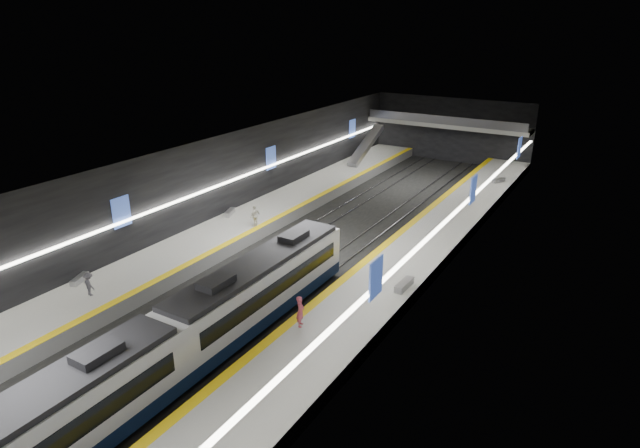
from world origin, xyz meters
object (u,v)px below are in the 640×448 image
Objects in this scene: bench_left_near at (80,279)px; bench_left_far at (230,212)px; bench_right_near at (404,285)px; train at (168,348)px; passenger_left_b at (89,284)px; passenger_right_a at (300,312)px; escalator at (366,145)px; bench_right_far at (499,180)px; passenger_left_a at (255,216)px.

bench_left_near is 0.95× the size of bench_left_far.
bench_left_far is at bearing 167.83° from bench_right_near.
passenger_left_b is at bearing 163.93° from train.
passenger_right_a is 13.80m from passenger_left_b.
train is 7.49m from passenger_right_a.
passenger_right_a is (15.47, 2.99, 0.74)m from bench_left_near.
passenger_left_b is (0.22, -39.12, -1.13)m from escalator.
passenger_left_b is (2.22, -0.83, 0.57)m from bench_left_near.
escalator is at bearing -158.26° from bench_right_far.
bench_left_near is 14.52m from passenger_left_a.
bench_right_far is 0.88× the size of passenger_right_a.
bench_left_far is at bearing -72.70° from passenger_left_b.
bench_left_near is 41.64m from bench_right_far.
bench_left_far is at bearing 122.28° from train.
bench_left_far is 0.91× the size of passenger_left_a.
passenger_left_a reaches higher than bench_left_far.
bench_left_far is 1.09× the size of passenger_left_b.
escalator is 37.80m from passenger_right_a.
train reaches higher than bench_right_far.
train is 22.15m from bench_left_far.
passenger_left_b is at bearing -143.80° from bench_right_near.
passenger_left_b is (-13.26, -3.82, -0.16)m from passenger_right_a.
passenger_left_b reaches higher than bench_right_near.
bench_right_near is (18.57, -4.85, 0.03)m from bench_left_far.
train reaches higher than passenger_right_a.
escalator is 16.22m from bench_right_far.
escalator is 4.77× the size of bench_left_far.
passenger_left_b is at bearing -3.72° from passenger_left_a.
escalator is (-10.00, 41.94, 0.70)m from train.
passenger_left_b reaches higher than bench_left_far.
escalator is 23.36m from bench_left_far.
escalator is at bearing 65.26° from bench_left_far.
bench_right_far is (16.11, -0.80, -1.70)m from escalator.
escalator reaches higher than passenger_right_a.
bench_left_far is (0.18, 15.06, 0.01)m from bench_left_near.
escalator is 38.38m from bench_left_near.
bench_right_far is (18.11, 37.49, 0.01)m from bench_left_near.
escalator is at bearing -79.68° from passenger_left_b.
bench_left_far is 3.90m from passenger_left_a.
escalator is at bearing -173.02° from passenger_left_a.
escalator reaches higher than bench_right_far.
escalator is 4.30× the size of passenger_right_a.
passenger_right_a reaches higher than bench_left_far.
bench_right_near is 1.19× the size of bench_right_far.
escalator is 5.01× the size of bench_left_near.
train reaches higher than passenger_left_a.
train is at bearing 173.94° from passenger_left_b.
passenger_left_b is (2.03, -15.89, 0.56)m from bench_left_far.
passenger_right_a reaches higher than bench_right_near.
bench_right_far is 0.89× the size of passenger_left_a.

